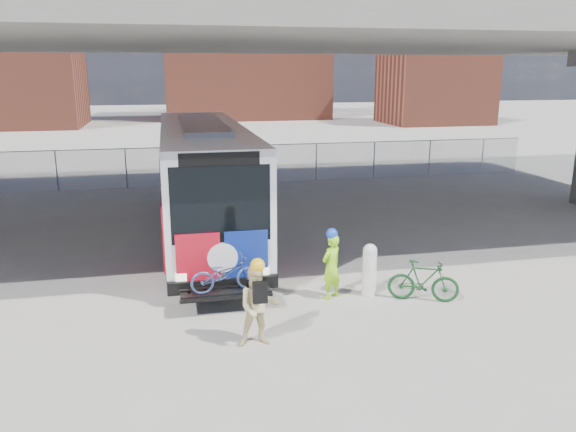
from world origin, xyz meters
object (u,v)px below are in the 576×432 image
object	(u,v)px
bollard	(369,268)
cyclist_hivis	(331,265)
bus	(203,170)
cyclist_tan	(258,305)
bike_parked	(423,281)

from	to	relation	value
bollard	cyclist_hivis	xyz separation A→B (m)	(-0.95, 0.00, 0.14)
bus	cyclist_tan	bearing A→B (deg)	-86.84
cyclist_hivis	bike_parked	bearing A→B (deg)	130.52
cyclist_hivis	cyclist_tan	size ratio (longest dim) A/B	0.96
bus	cyclist_hivis	size ratio (longest dim) A/B	7.51
bus	bollard	xyz separation A→B (m)	(3.46, -6.34, -1.43)
cyclist_tan	bike_parked	bearing A→B (deg)	21.47
cyclist_hivis	bike_parked	size ratio (longest dim) A/B	1.05
cyclist_hivis	cyclist_tan	xyz separation A→B (m)	(-2.05, -1.97, 0.02)
bus	bollard	bearing A→B (deg)	-61.37
bollard	cyclist_tan	distance (m)	3.59
cyclist_hivis	cyclist_tan	distance (m)	2.84
bollard	cyclist_tan	world-z (taller)	cyclist_tan
bus	bollard	world-z (taller)	bus
bus	bollard	distance (m)	7.36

